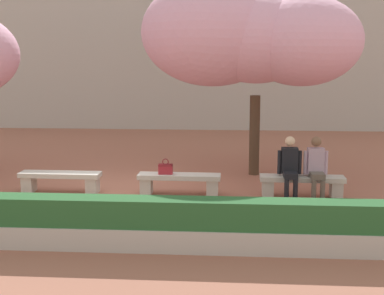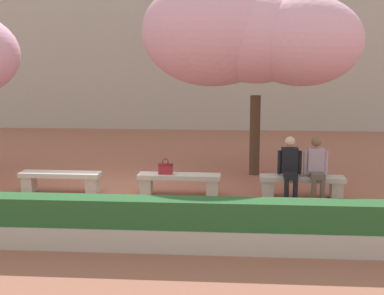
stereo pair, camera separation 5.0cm
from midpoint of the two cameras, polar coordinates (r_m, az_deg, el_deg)
ground_plane at (r=11.79m, az=-7.60°, el=-4.86°), size 100.00×100.00×0.00m
building_facade at (r=23.63m, az=-1.53°, el=13.43°), size 28.00×4.00×8.96m
stone_bench_near_west at (r=12.05m, az=-13.73°, el=-3.26°), size 1.78×0.45×0.45m
stone_bench_center at (r=11.52m, az=-1.25°, el=-3.57°), size 1.78×0.45×0.45m
stone_bench_near_east at (r=11.56m, az=11.78°, el=-3.73°), size 1.78×0.45×0.45m
person_seated_left at (r=11.39m, az=10.52°, el=-1.85°), size 0.51×0.68×1.29m
person_seated_right at (r=11.46m, az=13.24°, el=-1.87°), size 0.51×0.69×1.29m
handbag at (r=11.47m, az=-2.72°, el=-2.22°), size 0.30×0.15×0.34m
cherry_tree_main at (r=13.37m, az=5.98°, el=11.71°), size 5.35×3.76×4.86m
planter_hedge_foreground at (r=8.61m, az=-12.21°, el=-7.83°), size 14.10×0.50×0.80m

